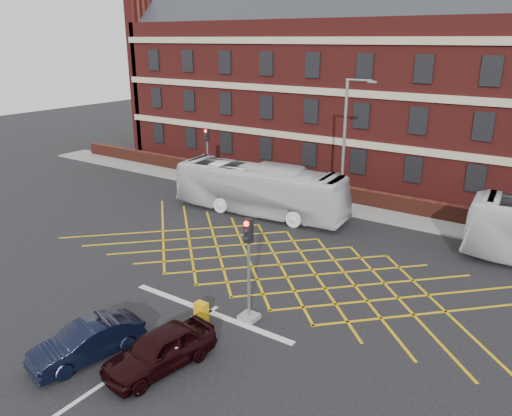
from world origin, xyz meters
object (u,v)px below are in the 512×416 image
Objects in this scene: utility_cabinet at (201,312)px; traffic_light_near at (249,279)px; bus_left at (259,189)px; car_navy at (87,341)px; traffic_light_far at (208,162)px; street_lamp at (343,173)px; direction_signs at (209,165)px; car_maroon at (160,349)px.

traffic_light_near is at bearing 39.46° from utility_cabinet.
car_navy is at bearing -171.50° from bus_left.
traffic_light_far is 19.83m from utility_cabinet.
bus_left is 1.35× the size of street_lamp.
street_lamp is 10.19× the size of utility_cabinet.
bus_left is at bearing -25.76° from traffic_light_far.
traffic_light_far is (-10.62, 19.48, 1.11)m from car_navy.
traffic_light_near is 1.94× the size of direction_signs.
car_navy is at bearing -93.47° from street_lamp.
car_maroon reaches higher than utility_cabinet.
street_lamp is (4.70, 2.15, 1.28)m from bus_left.
car_maroon is at bearing -54.58° from traffic_light_far.
direction_signs is at bearing 128.57° from utility_cabinet.
traffic_light_far is at bearing 60.15° from bus_left.
street_lamp reaches higher than traffic_light_far.
direction_signs is 20.40m from utility_cabinet.
direction_signs is at bearing 135.86° from car_maroon.
direction_signs is 2.65× the size of utility_cabinet.
street_lamp is (11.73, -1.24, 1.11)m from traffic_light_far.
car_navy is at bearing -61.26° from direction_signs.
street_lamp reaches higher than utility_cabinet.
car_navy is 6.24m from traffic_light_near.
car_maroon is 4.38m from traffic_light_near.
traffic_light_near is 5.15× the size of utility_cabinet.
bus_left is at bearing 113.93° from utility_cabinet.
traffic_light_far is at bearing 130.68° from car_navy.
traffic_light_near is at bearing -46.14° from direction_signs.
traffic_light_far reaches higher than bus_left.
car_navy is 18.40m from street_lamp.
traffic_light_far is 0.71m from direction_signs.
street_lamp is at bearing -6.05° from traffic_light_far.
traffic_light_far is 11.85m from street_lamp.
car_navy is 0.92× the size of traffic_light_near.
bus_left reaches higher than car_maroon.
traffic_light_far is at bearing 134.16° from traffic_light_near.
traffic_light_near reaches higher than car_maroon.
traffic_light_far is at bearing 128.72° from utility_cabinet.
traffic_light_far is 0.51× the size of street_lamp.
direction_signs reaches higher than car_maroon.
bus_left reaches higher than car_navy.
car_navy is at bearing -61.39° from traffic_light_far.
utility_cabinet is at bearing -160.16° from bus_left.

